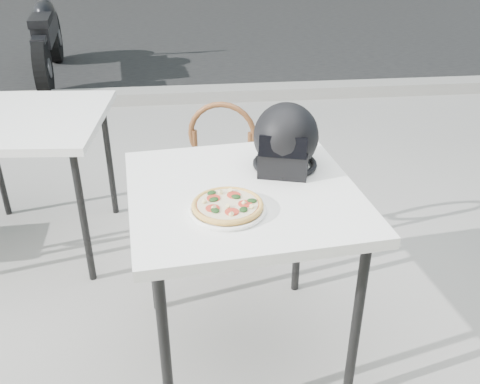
{
  "coord_description": "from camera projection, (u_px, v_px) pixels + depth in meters",
  "views": [
    {
      "loc": [
        -0.11,
        -2.26,
        1.82
      ],
      "look_at": [
        0.08,
        -0.58,
        0.88
      ],
      "focal_mm": 40.0,
      "sensor_mm": 36.0,
      "label": 1
    }
  ],
  "objects": [
    {
      "name": "motorcycle",
      "position": [
        47.0,
        39.0,
        5.94
      ],
      "size": [
        0.52,
        2.0,
        0.99
      ],
      "rotation": [
        0.0,
        0.0,
        0.11
      ],
      "color": "black",
      "rests_on": "street_asphalt"
    },
    {
      "name": "helmet",
      "position": [
        286.0,
        141.0,
        2.17
      ],
      "size": [
        0.33,
        0.34,
        0.27
      ],
      "rotation": [
        0.0,
        0.0,
        -0.28
      ],
      "color": "black",
      "rests_on": "cafe_table_main"
    },
    {
      "name": "pizza",
      "position": [
        228.0,
        205.0,
        1.9
      ],
      "size": [
        0.33,
        0.33,
        0.03
      ],
      "rotation": [
        0.0,
        0.0,
        -0.37
      ],
      "color": "#E4B053",
      "rests_on": "plate"
    },
    {
      "name": "street_asphalt",
      "position": [
        187.0,
        21.0,
        8.95
      ],
      "size": [
        30.0,
        8.0,
        0.0
      ],
      "primitive_type": "cube",
      "color": "black",
      "rests_on": "ground"
    },
    {
      "name": "ground",
      "position": [
        215.0,
        285.0,
        2.86
      ],
      "size": [
        80.0,
        80.0,
        0.0
      ],
      "primitive_type": "plane",
      "color": "#9A9792",
      "rests_on": "ground"
    },
    {
      "name": "cafe_table_main",
      "position": [
        243.0,
        206.0,
        2.09
      ],
      "size": [
        0.96,
        0.96,
        0.83
      ],
      "rotation": [
        0.0,
        0.0,
        0.1
      ],
      "color": "white",
      "rests_on": "ground"
    },
    {
      "name": "plate",
      "position": [
        228.0,
        210.0,
        1.91
      ],
      "size": [
        0.28,
        0.28,
        0.02
      ],
      "rotation": [
        0.0,
        0.0,
        0.02
      ],
      "color": "white",
      "rests_on": "cafe_table_main"
    },
    {
      "name": "cafe_chair_main",
      "position": [
        225.0,
        170.0,
        2.9
      ],
      "size": [
        0.43,
        0.43,
        0.94
      ],
      "rotation": [
        0.0,
        0.0,
        2.93
      ],
      "color": "brown",
      "rests_on": "ground"
    },
    {
      "name": "cafe_table_side",
      "position": [
        23.0,
        129.0,
        2.85
      ],
      "size": [
        0.91,
        0.91,
        0.81
      ],
      "rotation": [
        0.0,
        0.0,
        -0.08
      ],
      "color": "white",
      "rests_on": "ground"
    },
    {
      "name": "curb",
      "position": [
        195.0,
        94.0,
        5.44
      ],
      "size": [
        30.0,
        0.25,
        0.12
      ],
      "primitive_type": "cube",
      "color": "gray",
      "rests_on": "ground"
    }
  ]
}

